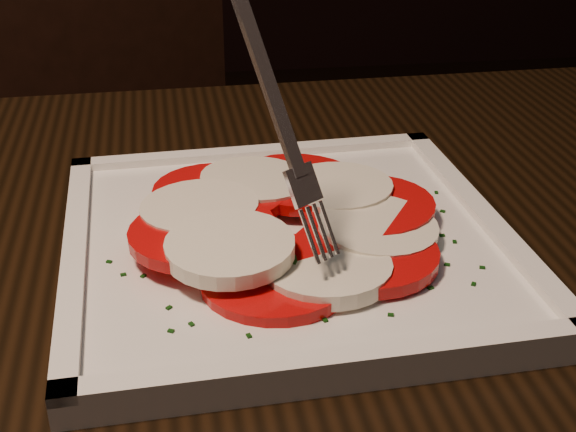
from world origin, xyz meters
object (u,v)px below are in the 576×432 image
plate (288,245)px  fork (262,101)px  chair (134,146)px  table (192,411)px

plate → fork: (-0.02, -0.03, 0.11)m
fork → chair: bearing=62.9°
chair → plate: chair is taller
chair → table: bearing=-108.3°
chair → plate: bearing=-102.6°
table → chair: (-0.07, 0.77, -0.12)m
table → chair: 0.79m
plate → fork: fork is taller
table → chair: chair is taller
table → fork: size_ratio=7.38×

